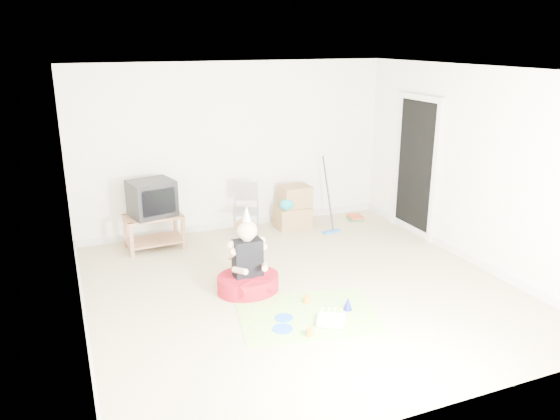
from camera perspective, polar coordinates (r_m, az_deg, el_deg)
name	(u,v)px	position (r m, az deg, el deg)	size (l,w,h in m)	color
ground	(300,288)	(6.75, 2.10, -8.17)	(5.00, 5.00, 0.00)	tan
doorway_recess	(416,168)	(8.60, 14.06, 4.26)	(0.02, 0.90, 2.05)	black
tv_stand	(154,229)	(8.08, -13.02, -1.94)	(0.83, 0.54, 0.50)	#916041
crt_tv	(152,198)	(7.94, -13.25, 1.22)	(0.60, 0.49, 0.51)	black
folding_chair	(246,211)	(8.26, -3.58, -0.14)	(0.49, 0.48, 0.86)	gray
cardboard_boxes	(293,208)	(8.71, 1.40, 0.20)	(0.56, 0.43, 0.68)	#946E47
floor_mop	(332,217)	(8.53, 5.46, -0.71)	(0.30, 0.39, 1.16)	blue
book_pile	(356,217)	(9.29, 7.90, -0.77)	(0.30, 0.34, 0.06)	#256F3C
seated_woman	(248,273)	(6.58, -3.39, -6.60)	(0.77, 0.77, 1.08)	maroon
party_mat	(307,315)	(6.15, 2.88, -10.87)	(1.51, 1.09, 0.01)	#FC3587
birthday_cake	(331,321)	(5.97, 5.37, -11.46)	(0.37, 0.35, 0.14)	white
blue_plate_near	(284,318)	(6.06, 0.42, -11.20)	(0.20, 0.20, 0.01)	blue
blue_plate_far	(283,329)	(5.85, 0.28, -12.30)	(0.21, 0.21, 0.01)	blue
orange_cup_near	(307,299)	(6.37, 2.81, -9.32)	(0.07, 0.07, 0.08)	orange
orange_cup_far	(310,332)	(5.73, 3.12, -12.62)	(0.08, 0.08, 0.09)	orange
blue_party_hat	(348,303)	(6.25, 7.10, -9.66)	(0.10, 0.10, 0.15)	#1824AB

